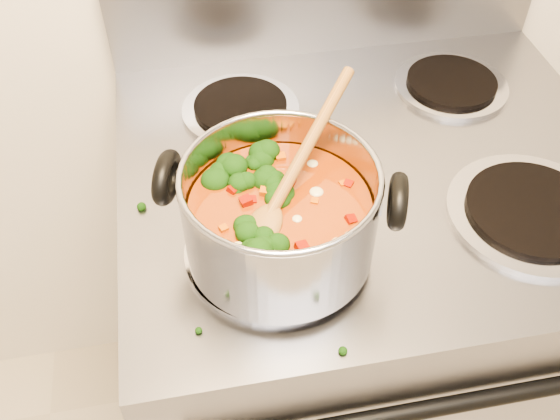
# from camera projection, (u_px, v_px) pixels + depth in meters

# --- Properties ---
(electric_range) EXTENTS (0.79, 0.71, 1.08)m
(electric_range) POSITION_uv_depth(u_px,v_px,m) (349.00, 319.00, 1.30)
(electric_range) COLOR gray
(electric_range) RESTS_ON ground
(stockpot) EXTENTS (0.31, 0.24, 0.15)m
(stockpot) POSITION_uv_depth(u_px,v_px,m) (281.00, 217.00, 0.78)
(stockpot) COLOR #A2A2AA
(stockpot) RESTS_ON electric_range
(wooden_spoon) EXTENTS (0.20, 0.23, 0.11)m
(wooden_spoon) POSITION_uv_depth(u_px,v_px,m) (286.00, 185.00, 0.76)
(wooden_spoon) COLOR brown
(wooden_spoon) RESTS_ON stockpot
(cooktop_crumbs) EXTENTS (0.27, 0.36, 0.01)m
(cooktop_crumbs) POSITION_uv_depth(u_px,v_px,m) (229.00, 254.00, 0.83)
(cooktop_crumbs) COLOR black
(cooktop_crumbs) RESTS_ON electric_range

